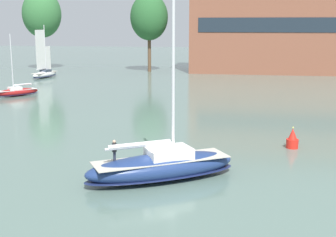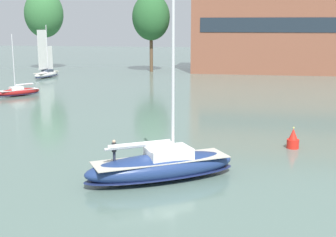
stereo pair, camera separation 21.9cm
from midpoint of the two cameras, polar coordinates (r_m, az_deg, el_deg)
ground_plane at (r=35.90m, az=-0.96°, el=-7.44°), size 400.00×400.00×0.00m
waterfront_building at (r=117.26m, az=13.59°, el=10.73°), size 43.89×16.69×21.23m
tree_shore_left at (r=114.96m, az=-2.37°, el=12.23°), size 9.07×9.07×18.68m
tree_shore_center at (r=124.37m, az=-15.19°, el=12.18°), size 9.66×9.66×19.89m
sailboat_main at (r=35.57m, az=-0.92°, el=-5.74°), size 11.93×9.12×16.41m
sailboat_moored_near_marina at (r=80.48m, az=-18.01°, el=3.12°), size 6.15×6.95×10.02m
sailboat_moored_mid_channel at (r=106.38m, az=-14.86°, el=5.36°), size 3.73×8.50×11.31m
channel_buoy at (r=45.98m, az=14.80°, el=-2.50°), size 1.15×1.15×2.07m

